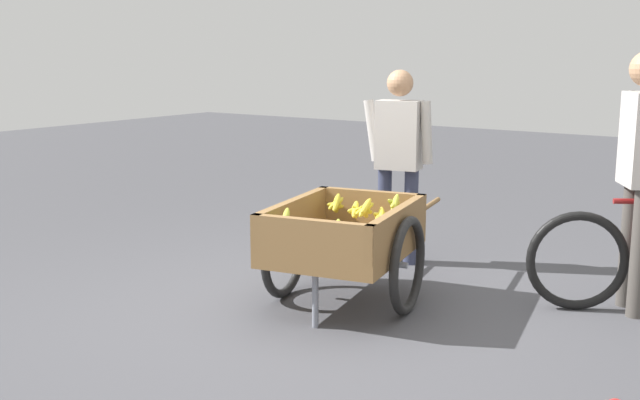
% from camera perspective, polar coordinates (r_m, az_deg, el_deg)
% --- Properties ---
extents(ground_plane, '(24.00, 24.00, 0.00)m').
position_cam_1_polar(ground_plane, '(4.92, -1.25, -8.88)').
color(ground_plane, '#47474C').
extents(fruit_cart, '(1.77, 1.09, 0.72)m').
position_cam_1_polar(fruit_cart, '(5.09, 1.87, -3.04)').
color(fruit_cart, olive).
rests_on(fruit_cart, ground).
extents(vendor_person, '(0.26, 0.57, 1.53)m').
position_cam_1_polar(vendor_person, '(6.06, 5.86, 3.71)').
color(vendor_person, '#333851').
rests_on(vendor_person, ground).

